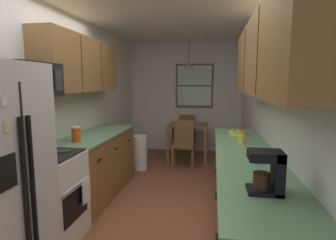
# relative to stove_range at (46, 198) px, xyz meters

# --- Properties ---
(ground_plane) EXTENTS (12.00, 12.00, 0.00)m
(ground_plane) POSITION_rel_stove_range_xyz_m (0.99, 1.43, -0.47)
(ground_plane) COLOR brown
(wall_left) EXTENTS (0.10, 9.00, 2.55)m
(wall_left) POSITION_rel_stove_range_xyz_m (-0.36, 1.43, 0.80)
(wall_left) COLOR silver
(wall_left) RESTS_ON ground
(wall_right) EXTENTS (0.10, 9.00, 2.55)m
(wall_right) POSITION_rel_stove_range_xyz_m (2.34, 1.43, 0.80)
(wall_right) COLOR silver
(wall_right) RESTS_ON ground
(wall_back) EXTENTS (4.40, 0.10, 2.55)m
(wall_back) POSITION_rel_stove_range_xyz_m (0.99, 4.08, 0.80)
(wall_back) COLOR silver
(wall_back) RESTS_ON ground
(ceiling_slab) EXTENTS (4.40, 9.00, 0.08)m
(ceiling_slab) POSITION_rel_stove_range_xyz_m (0.99, 1.43, 2.12)
(ceiling_slab) COLOR white
(stove_range) EXTENTS (0.66, 0.64, 1.10)m
(stove_range) POSITION_rel_stove_range_xyz_m (0.00, 0.00, 0.00)
(stove_range) COLOR white
(stove_range) RESTS_ON ground
(microwave_over_range) EXTENTS (0.39, 0.63, 0.33)m
(microwave_over_range) POSITION_rel_stove_range_xyz_m (-0.11, 0.00, 1.18)
(microwave_over_range) COLOR black
(counter_left) EXTENTS (0.64, 1.75, 0.90)m
(counter_left) POSITION_rel_stove_range_xyz_m (-0.01, 1.20, -0.02)
(counter_left) COLOR brown
(counter_left) RESTS_ON ground
(upper_cabinets_left) EXTENTS (0.33, 1.83, 0.72)m
(upper_cabinets_left) POSITION_rel_stove_range_xyz_m (-0.15, 1.15, 1.39)
(upper_cabinets_left) COLOR brown
(counter_right) EXTENTS (0.64, 3.13, 0.90)m
(counter_right) POSITION_rel_stove_range_xyz_m (1.99, 0.41, -0.02)
(counter_right) COLOR brown
(counter_right) RESTS_ON ground
(upper_cabinets_right) EXTENTS (0.33, 2.81, 0.74)m
(upper_cabinets_right) POSITION_rel_stove_range_xyz_m (2.13, 0.36, 1.40)
(upper_cabinets_right) COLOR brown
(dining_table) EXTENTS (0.81, 0.74, 0.76)m
(dining_table) POSITION_rel_stove_range_xyz_m (1.13, 3.28, 0.15)
(dining_table) COLOR brown
(dining_table) RESTS_ON ground
(dining_chair_near) EXTENTS (0.41, 0.41, 0.90)m
(dining_chair_near) POSITION_rel_stove_range_xyz_m (1.10, 2.70, 0.03)
(dining_chair_near) COLOR brown
(dining_chair_near) RESTS_ON ground
(dining_chair_far) EXTENTS (0.44, 0.44, 0.90)m
(dining_chair_far) POSITION_rel_stove_range_xyz_m (1.07, 3.86, 0.03)
(dining_chair_far) COLOR brown
(dining_chair_far) RESTS_ON ground
(pendant_light) EXTENTS (0.24, 0.24, 0.65)m
(pendant_light) POSITION_rel_stove_range_xyz_m (1.13, 3.28, 1.48)
(pendant_light) COLOR black
(back_window) EXTENTS (0.86, 0.05, 1.00)m
(back_window) POSITION_rel_stove_range_xyz_m (1.20, 4.00, 1.08)
(back_window) COLOR brown
(trash_bin) EXTENTS (0.29, 0.29, 0.64)m
(trash_bin) POSITION_rel_stove_range_xyz_m (0.29, 2.44, -0.15)
(trash_bin) COLOR white
(trash_bin) RESTS_ON ground
(storage_canister) EXTENTS (0.11, 0.11, 0.19)m
(storage_canister) POSITION_rel_stove_range_xyz_m (-0.01, 0.67, 0.52)
(storage_canister) COLOR #D84C19
(storage_canister) RESTS_ON counter_left
(dish_towel) EXTENTS (0.02, 0.16, 0.24)m
(dish_towel) POSITION_rel_stove_range_xyz_m (0.35, 0.16, 0.03)
(dish_towel) COLOR white
(coffee_maker) EXTENTS (0.22, 0.18, 0.28)m
(coffee_maker) POSITION_rel_stove_range_xyz_m (2.01, -0.57, 0.58)
(coffee_maker) COLOR black
(coffee_maker) RESTS_ON counter_right
(mug_by_coffeemaker) EXTENTS (0.12, 0.08, 0.10)m
(mug_by_coffeemaker) POSITION_rel_stove_range_xyz_m (1.99, 0.91, 0.48)
(mug_by_coffeemaker) COLOR #E5CC4C
(mug_by_coffeemaker) RESTS_ON counter_right
(mug_spare) EXTENTS (0.11, 0.07, 0.09)m
(mug_spare) POSITION_rel_stove_range_xyz_m (2.04, 0.12, 0.48)
(mug_spare) COLOR #335999
(mug_spare) RESTS_ON counter_right
(fruit_bowl) EXTENTS (0.23, 0.23, 0.09)m
(fruit_bowl) POSITION_rel_stove_range_xyz_m (1.98, 1.43, 0.46)
(fruit_bowl) COLOR #E5D14C
(fruit_bowl) RESTS_ON counter_right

